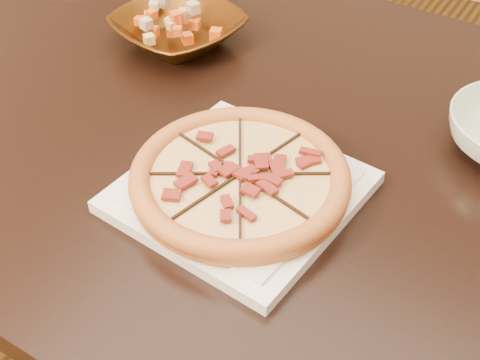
{
  "coord_description": "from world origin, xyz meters",
  "views": [
    {
      "loc": [
        0.49,
        -0.82,
        1.36
      ],
      "look_at": [
        0.16,
        -0.27,
        0.78
      ],
      "focal_mm": 50.0,
      "sensor_mm": 36.0,
      "label": 1
    }
  ],
  "objects": [
    {
      "name": "floor",
      "position": [
        0.0,
        0.0,
        -0.01
      ],
      "size": [
        4.0,
        4.0,
        0.02
      ],
      "primitive_type": "cube",
      "color": "#51330F",
      "rests_on": "ground"
    },
    {
      "name": "dining_table",
      "position": [
        0.06,
        -0.12,
        0.66
      ],
      "size": [
        1.49,
        0.97,
        0.75
      ],
      "color": "black",
      "rests_on": "floor"
    },
    {
      "name": "plate",
      "position": [
        0.16,
        -0.27,
        0.76
      ],
      "size": [
        0.3,
        0.3,
        0.02
      ],
      "color": "white",
      "rests_on": "dining_table"
    },
    {
      "name": "pizza",
      "position": [
        0.16,
        -0.27,
        0.78
      ],
      "size": [
        0.29,
        0.29,
        0.03
      ],
      "color": "#C36B35",
      "rests_on": "plate"
    },
    {
      "name": "bronze_bowl",
      "position": [
        -0.14,
        0.01,
        0.78
      ],
      "size": [
        0.26,
        0.26,
        0.05
      ],
      "primitive_type": "imported",
      "rotation": [
        0.0,
        0.0,
        -0.23
      ],
      "color": "#56310F",
      "rests_on": "dining_table"
    },
    {
      "name": "mixed_dish",
      "position": [
        -0.14,
        0.01,
        0.82
      ],
      "size": [
        0.11,
        0.11,
        0.03
      ],
      "color": "tan",
      "rests_on": "bronze_bowl"
    }
  ]
}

